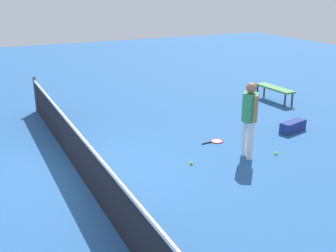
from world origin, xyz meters
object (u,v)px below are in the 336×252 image
courtside_bench (275,89)px  equipment_bag (294,126)px  tennis_ball_midcourt (191,163)px  tennis_racket_near_player (216,141)px  tennis_ball_near_player (276,153)px  player_near_side (250,114)px

courtside_bench → equipment_bag: 2.93m
tennis_ball_midcourt → courtside_bench: courtside_bench is taller
tennis_ball_midcourt → equipment_bag: (0.64, -3.45, 0.11)m
tennis_racket_near_player → courtside_bench: courtside_bench is taller
tennis_ball_midcourt → equipment_bag: 3.52m
tennis_ball_near_player → tennis_ball_midcourt: size_ratio=1.00×
tennis_ball_near_player → player_near_side: bearing=73.8°
courtside_bench → tennis_ball_near_player: bearing=140.3°
player_near_side → courtside_bench: size_ratio=1.13×
tennis_racket_near_player → equipment_bag: equipment_bag is taller
courtside_bench → equipment_bag: bearing=149.6°
equipment_bag → tennis_ball_midcourt: bearing=100.5°
courtside_bench → equipment_bag: courtside_bench is taller
tennis_ball_near_player → tennis_racket_near_player: bearing=31.1°
player_near_side → tennis_racket_near_player: player_near_side is taller
tennis_ball_near_player → tennis_ball_midcourt: (0.39, 1.99, 0.00)m
tennis_ball_near_player → courtside_bench: courtside_bench is taller
tennis_racket_near_player → tennis_ball_near_player: size_ratio=8.96×
player_near_side → tennis_ball_midcourt: player_near_side is taller
player_near_side → tennis_ball_midcourt: bearing=81.5°
tennis_ball_near_player → tennis_ball_midcourt: bearing=78.8°
equipment_bag → tennis_ball_near_player: bearing=125.1°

